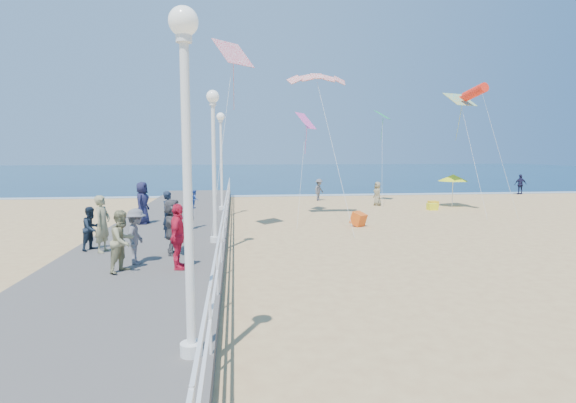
{
  "coord_description": "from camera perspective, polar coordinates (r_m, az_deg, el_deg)",
  "views": [
    {
      "loc": [
        -4.64,
        -15.93,
        3.61
      ],
      "look_at": [
        -2.5,
        2.0,
        1.6
      ],
      "focal_mm": 28.0,
      "sensor_mm": 36.0,
      "label": 1
    }
  ],
  "objects": [
    {
      "name": "kite_diamond_redwhite",
      "position": [
        20.1,
        -6.97,
        18.2
      ],
      "size": [
        1.81,
        1.79,
        1.13
      ],
      "primitive_type": "cube",
      "rotation": [
        0.83,
        0.0,
        0.75
      ],
      "color": "red"
    },
    {
      "name": "spectator_3",
      "position": [
        12.62,
        -13.81,
        -4.36
      ],
      "size": [
        0.53,
        1.09,
        1.81
      ],
      "primitive_type": "imported",
      "rotation": [
        0.0,
        0.0,
        1.49
      ],
      "color": "red",
      "rests_on": "boardwalk"
    },
    {
      "name": "beach_chair_left",
      "position": [
        30.88,
        17.95,
        -0.3
      ],
      "size": [
        0.55,
        0.55,
        0.4
      ],
      "primitive_type": "cube",
      "color": "yellow",
      "rests_on": "ground"
    },
    {
      "name": "beach_walker_c",
      "position": [
        30.7,
        11.3,
        0.97
      ],
      "size": [
        0.61,
        0.84,
        1.6
      ],
      "primitive_type": "imported",
      "rotation": [
        0.0,
        0.0,
        -1.44
      ],
      "color": "gray",
      "rests_on": "ground"
    },
    {
      "name": "spectator_2",
      "position": [
        13.55,
        -18.72,
        -4.22
      ],
      "size": [
        0.6,
        1.04,
        1.6
      ],
      "primitive_type": "imported",
      "rotation": [
        0.0,
        0.0,
        1.56
      ],
      "color": "slate",
      "rests_on": "boardwalk"
    },
    {
      "name": "spectator_6",
      "position": [
        15.52,
        -22.49,
        -2.64
      ],
      "size": [
        0.58,
        0.75,
        1.83
      ],
      "primitive_type": "imported",
      "rotation": [
        0.0,
        0.0,
        1.33
      ],
      "color": "gray",
      "rests_on": "boardwalk"
    },
    {
      "name": "spectator_1",
      "position": [
        12.8,
        -20.26,
        -4.73
      ],
      "size": [
        0.93,
        1.01,
        1.67
      ],
      "primitive_type": "imported",
      "rotation": [
        0.0,
        0.0,
        1.1
      ],
      "color": "#959167",
      "rests_on": "boardwalk"
    },
    {
      "name": "kite_diamond_multi",
      "position": [
        29.46,
        20.98,
        12.01
      ],
      "size": [
        1.86,
        1.71,
        0.85
      ],
      "primitive_type": "cube",
      "rotation": [
        0.57,
        0.0,
        0.3
      ],
      "color": "#1AA4DE"
    },
    {
      "name": "kite_diamond_green",
      "position": [
        32.56,
        11.88,
        10.71
      ],
      "size": [
        1.41,
        1.46,
        0.6
      ],
      "primitive_type": "cube",
      "rotation": [
        0.55,
        0.0,
        1.0
      ],
      "color": "#22A25C"
    },
    {
      "name": "lamp_post_far",
      "position": [
        24.94,
        -8.49,
        6.4
      ],
      "size": [
        0.44,
        0.44,
        5.32
      ],
      "color": "white",
      "rests_on": "boardwalk"
    },
    {
      "name": "beach_walker_a",
      "position": [
        33.3,
        3.96,
        1.5
      ],
      "size": [
        1.13,
        1.18,
        1.62
      ],
      "primitive_type": "imported",
      "rotation": [
        0.0,
        0.0,
        0.87
      ],
      "color": "slate",
      "rests_on": "ground"
    },
    {
      "name": "lamp_post_mid",
      "position": [
        15.95,
        -9.42,
        6.45
      ],
      "size": [
        0.44,
        0.44,
        5.32
      ],
      "color": "white",
      "rests_on": "boardwalk"
    },
    {
      "name": "kite_windsock",
      "position": [
        28.61,
        22.64,
        12.7
      ],
      "size": [
        1.04,
        2.87,
        1.12
      ],
      "primitive_type": "cylinder",
      "rotation": [
        1.36,
        0.0,
        0.17
      ],
      "color": "#FF2715"
    },
    {
      "name": "box_kite",
      "position": [
        22.0,
        8.94,
        -2.38
      ],
      "size": [
        0.86,
        0.9,
        0.74
      ],
      "primitive_type": "cube",
      "rotation": [
        0.31,
        0.0,
        0.62
      ],
      "color": "red",
      "rests_on": "ground"
    },
    {
      "name": "boardwalk",
      "position": [
        16.54,
        -16.7,
        -5.81
      ],
      "size": [
        5.0,
        44.0,
        0.4
      ],
      "primitive_type": "cube",
      "color": "#625E59",
      "rests_on": "ground"
    },
    {
      "name": "spectator_5",
      "position": [
        14.49,
        -14.44,
        -3.12
      ],
      "size": [
        0.79,
        1.69,
        1.75
      ],
      "primitive_type": "imported",
      "rotation": [
        0.0,
        0.0,
        1.75
      ],
      "color": "#545358",
      "rests_on": "boardwalk"
    },
    {
      "name": "beach_chair_right",
      "position": [
        29.35,
        17.85,
        -0.63
      ],
      "size": [
        0.55,
        0.55,
        0.4
      ],
      "primitive_type": "cube",
      "color": "#FFF81A",
      "rests_on": "ground"
    },
    {
      "name": "woman_holding_toddler",
      "position": [
        19.1,
        -12.2,
        -1.26
      ],
      "size": [
        0.35,
        0.53,
        1.46
      ],
      "primitive_type": "imported",
      "rotation": [
        0.0,
        0.0,
        1.56
      ],
      "color": "silver",
      "rests_on": "boardwalk"
    },
    {
      "name": "railing",
      "position": [
        16.11,
        -8.2,
        -2.14
      ],
      "size": [
        0.05,
        42.0,
        0.55
      ],
      "color": "white",
      "rests_on": "boardwalk"
    },
    {
      "name": "surf_line",
      "position": [
        36.9,
        0.46,
        0.78
      ],
      "size": [
        160.0,
        1.2,
        0.04
      ],
      "primitive_type": "cube",
      "color": "silver",
      "rests_on": "ground"
    },
    {
      "name": "beach_walker_b",
      "position": [
        42.89,
        27.42,
        1.94
      ],
      "size": [
        1.04,
        0.53,
        1.7
      ],
      "primitive_type": "imported",
      "rotation": [
        0.0,
        0.0,
        3.02
      ],
      "color": "#1B1B3B",
      "rests_on": "ground"
    },
    {
      "name": "ground",
      "position": [
        16.98,
        9.27,
        -6.01
      ],
      "size": [
        160.0,
        160.0,
        0.0
      ],
      "primitive_type": "plane",
      "color": "tan",
      "rests_on": "ground"
    },
    {
      "name": "toddler_held",
      "position": [
        19.17,
        -11.75,
        0.31
      ],
      "size": [
        0.29,
        0.38,
        0.77
      ],
      "primitive_type": "imported",
      "rotation": [
        0.0,
        0.0,
        1.56
      ],
      "color": "#2D51AB",
      "rests_on": "boardwalk"
    },
    {
      "name": "kite_diamond_pink",
      "position": [
        26.14,
        2.3,
        10.2
      ],
      "size": [
        1.36,
        1.48,
        0.94
      ],
      "primitive_type": "cube",
      "rotation": [
        0.86,
        0.0,
        0.99
      ],
      "color": "#FA5CBD"
    },
    {
      "name": "spectator_7",
      "position": [
        16.03,
        -23.69,
        -3.14
      ],
      "size": [
        0.8,
        0.87,
        1.43
      ],
      "primitive_type": "imported",
      "rotation": [
        0.0,
        0.0,
        1.08
      ],
      "color": "#172334",
      "rests_on": "boardwalk"
    },
    {
      "name": "ocean",
      "position": [
        81.14,
        -3.52,
        3.79
      ],
      "size": [
        160.0,
        90.0,
        0.05
      ],
      "primitive_type": "cube",
      "color": "#0C2B48",
      "rests_on": "ground"
    },
    {
      "name": "lamp_post_near",
      "position": [
        6.97,
        -12.76,
        6.64
      ],
      "size": [
        0.44,
        0.44,
        5.32
      ],
      "color": "white",
      "rests_on": "boardwalk"
    },
    {
      "name": "beach_umbrella",
      "position": [
        31.39,
        20.23,
        2.85
      ],
      "size": [
        1.9,
        1.9,
        2.14
      ],
      "color": "white",
      "rests_on": "ground"
    },
    {
      "name": "kite_parafoil",
      "position": [
        24.33,
        3.72,
        15.6
      ],
      "size": [
        3.11,
        0.94,
        0.65
      ],
      "primitive_type": null,
      "rotation": [
        0.44,
        0.0,
        0.0
      ],
      "color": "red"
    },
    {
      "name": "spectator_0",
      "position": [
        17.4,
        -14.89,
        -1.58
      ],
      "size": [
        0.69,
        0.76,
        1.75
      ],
      "primitive_type": "imported",
      "rotation": [
        0.0,
        0.0,
        1.01
      ],
      "color": "#162031",
      "rests_on": "boardwalk"
    },
    {
      "name": "spectator_4",
      "position": [
        20.98,
        -18.02,
        -0.17
      ],
      "size": [
        0.75,
        1.01,
        1.88
      ],
      "primitive_type": "imported",
      "rotation": [
        0.0,
        0.0,
        1.4
      ],
      "color": "#1C1D3E",
      "rests_on": "boardwalk"
    }
  ]
}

